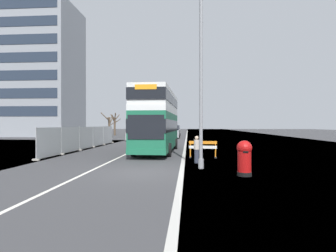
{
  "coord_description": "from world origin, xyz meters",
  "views": [
    {
      "loc": [
        2.22,
        -12.79,
        2.27
      ],
      "look_at": [
        0.78,
        6.32,
        2.2
      ],
      "focal_mm": 28.71,
      "sensor_mm": 36.0,
      "label": 1
    }
  ],
  "objects_px": {
    "car_far_side": "(159,131)",
    "double_decker_bus": "(158,120)",
    "car_oncoming_near": "(134,134)",
    "red_pillar_postbox": "(244,157)",
    "lamppost_foreground": "(201,80)",
    "pedestrian_at_kerb": "(197,149)",
    "car_receding_mid": "(174,132)",
    "roadworks_barrier": "(203,147)",
    "car_receding_far": "(176,131)"
  },
  "relations": [
    {
      "from": "pedestrian_at_kerb",
      "to": "car_far_side",
      "type": "bearing_deg",
      "value": 99.06
    },
    {
      "from": "red_pillar_postbox",
      "to": "car_far_side",
      "type": "xyz_separation_m",
      "value": [
        -9.2,
        49.11,
        0.13
      ]
    },
    {
      "from": "double_decker_bus",
      "to": "car_oncoming_near",
      "type": "xyz_separation_m",
      "value": [
        -5.11,
        15.45,
        -1.73
      ]
    },
    {
      "from": "double_decker_bus",
      "to": "car_receding_far",
      "type": "distance_m",
      "value": 32.31
    },
    {
      "from": "red_pillar_postbox",
      "to": "car_far_side",
      "type": "bearing_deg",
      "value": 100.61
    },
    {
      "from": "car_far_side",
      "to": "red_pillar_postbox",
      "type": "bearing_deg",
      "value": -79.39
    },
    {
      "from": "car_receding_mid",
      "to": "car_receding_far",
      "type": "height_order",
      "value": "car_receding_far"
    },
    {
      "from": "car_oncoming_near",
      "to": "pedestrian_at_kerb",
      "type": "bearing_deg",
      "value": -69.43
    },
    {
      "from": "lamppost_foreground",
      "to": "pedestrian_at_kerb",
      "type": "xyz_separation_m",
      "value": [
        -0.16,
        2.03,
        -3.79
      ]
    },
    {
      "from": "roadworks_barrier",
      "to": "car_receding_far",
      "type": "xyz_separation_m",
      "value": [
        -3.55,
        36.04,
        0.27
      ]
    },
    {
      "from": "double_decker_bus",
      "to": "car_far_side",
      "type": "distance_m",
      "value": 39.1
    },
    {
      "from": "double_decker_bus",
      "to": "car_oncoming_near",
      "type": "relative_size",
      "value": 2.89
    },
    {
      "from": "red_pillar_postbox",
      "to": "roadworks_barrier",
      "type": "bearing_deg",
      "value": 102.91
    },
    {
      "from": "car_receding_mid",
      "to": "lamppost_foreground",
      "type": "bearing_deg",
      "value": -84.39
    },
    {
      "from": "lamppost_foreground",
      "to": "car_far_side",
      "type": "distance_m",
      "value": 47.94
    },
    {
      "from": "car_receding_mid",
      "to": "pedestrian_at_kerb",
      "type": "xyz_separation_m",
      "value": [
        2.96,
        -29.68,
        -0.18
      ]
    },
    {
      "from": "lamppost_foreground",
      "to": "car_oncoming_near",
      "type": "xyz_separation_m",
      "value": [
        -8.34,
        23.84,
        -3.65
      ]
    },
    {
      "from": "car_far_side",
      "to": "pedestrian_at_kerb",
      "type": "bearing_deg",
      "value": -80.94
    },
    {
      "from": "car_far_side",
      "to": "double_decker_bus",
      "type": "bearing_deg",
      "value": -83.92
    },
    {
      "from": "roadworks_barrier",
      "to": "car_far_side",
      "type": "distance_m",
      "value": 43.31
    },
    {
      "from": "roadworks_barrier",
      "to": "car_receding_far",
      "type": "bearing_deg",
      "value": 95.62
    },
    {
      "from": "car_oncoming_near",
      "to": "car_receding_far",
      "type": "height_order",
      "value": "car_receding_far"
    },
    {
      "from": "double_decker_bus",
      "to": "roadworks_barrier",
      "type": "height_order",
      "value": "double_decker_bus"
    },
    {
      "from": "roadworks_barrier",
      "to": "car_oncoming_near",
      "type": "bearing_deg",
      "value": 114.32
    },
    {
      "from": "car_receding_mid",
      "to": "car_far_side",
      "type": "distance_m",
      "value": 16.1
    },
    {
      "from": "car_receding_mid",
      "to": "car_far_side",
      "type": "relative_size",
      "value": 1.05
    },
    {
      "from": "car_receding_far",
      "to": "double_decker_bus",
      "type": "bearing_deg",
      "value": -90.04
    },
    {
      "from": "car_receding_mid",
      "to": "car_far_side",
      "type": "xyz_separation_m",
      "value": [
        -4.25,
        15.53,
        0.0
      ]
    },
    {
      "from": "double_decker_bus",
      "to": "pedestrian_at_kerb",
      "type": "height_order",
      "value": "double_decker_bus"
    },
    {
      "from": "double_decker_bus",
      "to": "lamppost_foreground",
      "type": "bearing_deg",
      "value": -68.96
    },
    {
      "from": "car_receding_mid",
      "to": "car_receding_far",
      "type": "distance_m",
      "value": 8.95
    },
    {
      "from": "car_far_side",
      "to": "pedestrian_at_kerb",
      "type": "distance_m",
      "value": 45.77
    },
    {
      "from": "roadworks_barrier",
      "to": "car_receding_mid",
      "type": "relative_size",
      "value": 0.45
    },
    {
      "from": "car_receding_far",
      "to": "pedestrian_at_kerb",
      "type": "xyz_separation_m",
      "value": [
        3.04,
        -38.63,
        -0.2
      ]
    },
    {
      "from": "lamppost_foreground",
      "to": "roadworks_barrier",
      "type": "height_order",
      "value": "lamppost_foreground"
    },
    {
      "from": "car_receding_far",
      "to": "roadworks_barrier",
      "type": "bearing_deg",
      "value": -84.38
    },
    {
      "from": "red_pillar_postbox",
      "to": "car_far_side",
      "type": "distance_m",
      "value": 49.96
    },
    {
      "from": "lamppost_foreground",
      "to": "pedestrian_at_kerb",
      "type": "height_order",
      "value": "lamppost_foreground"
    },
    {
      "from": "double_decker_bus",
      "to": "car_receding_mid",
      "type": "distance_m",
      "value": 23.38
    },
    {
      "from": "car_oncoming_near",
      "to": "car_far_side",
      "type": "xyz_separation_m",
      "value": [
        0.98,
        23.39,
        0.05
      ]
    },
    {
      "from": "red_pillar_postbox",
      "to": "roadworks_barrier",
      "type": "xyz_separation_m",
      "value": [
        -1.49,
        6.49,
        -0.11
      ]
    },
    {
      "from": "roadworks_barrier",
      "to": "car_receding_far",
      "type": "relative_size",
      "value": 0.48
    },
    {
      "from": "red_pillar_postbox",
      "to": "lamppost_foreground",
      "type": "bearing_deg",
      "value": 134.4
    },
    {
      "from": "lamppost_foreground",
      "to": "car_oncoming_near",
      "type": "height_order",
      "value": "lamppost_foreground"
    },
    {
      "from": "car_far_side",
      "to": "car_receding_far",
      "type": "bearing_deg",
      "value": -57.69
    },
    {
      "from": "red_pillar_postbox",
      "to": "car_receding_mid",
      "type": "xyz_separation_m",
      "value": [
        -4.95,
        33.58,
        0.12
      ]
    },
    {
      "from": "red_pillar_postbox",
      "to": "car_receding_far",
      "type": "relative_size",
      "value": 0.4
    },
    {
      "from": "double_decker_bus",
      "to": "lamppost_foreground",
      "type": "distance_m",
      "value": 9.19
    },
    {
      "from": "car_oncoming_near",
      "to": "car_far_side",
      "type": "height_order",
      "value": "car_far_side"
    },
    {
      "from": "car_oncoming_near",
      "to": "car_receding_mid",
      "type": "xyz_separation_m",
      "value": [
        5.22,
        7.87,
        0.04
      ]
    }
  ]
}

